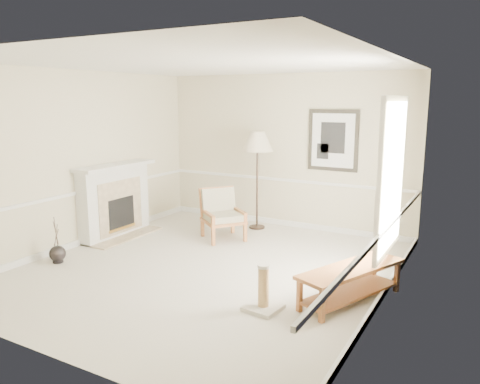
% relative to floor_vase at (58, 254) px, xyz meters
% --- Properties ---
extents(ground, '(5.50, 5.50, 0.00)m').
position_rel_floor_vase_xyz_m(ground, '(2.10, 0.90, -0.13)').
color(ground, silver).
rests_on(ground, ground).
extents(room, '(5.04, 5.54, 2.92)m').
position_rel_floor_vase_xyz_m(room, '(2.24, 0.98, 1.73)').
color(room, beige).
rests_on(room, ground).
extents(fireplace, '(0.64, 1.64, 1.31)m').
position_rel_floor_vase_xyz_m(fireplace, '(-0.24, 1.50, 0.51)').
color(fireplace, white).
rests_on(fireplace, ground).
extents(floor_vase, '(0.25, 0.25, 0.72)m').
position_rel_floor_vase_xyz_m(floor_vase, '(0.00, 0.00, 0.00)').
color(floor_vase, black).
rests_on(floor_vase, ground).
extents(armchair, '(0.97, 0.96, 0.88)m').
position_rel_floor_vase_xyz_m(armchair, '(1.48, 2.33, 0.34)').
color(armchair, '#A66635').
rests_on(armchair, ground).
extents(floor_lamp, '(0.63, 0.63, 1.85)m').
position_rel_floor_vase_xyz_m(floor_lamp, '(1.75, 3.19, 1.48)').
color(floor_lamp, black).
rests_on(floor_lamp, ground).
extents(bench, '(1.02, 1.59, 0.44)m').
position_rel_floor_vase_xyz_m(bench, '(4.25, 0.80, 0.16)').
color(bench, '#A66635').
rests_on(bench, ground).
extents(scratching_post, '(0.43, 0.43, 0.56)m').
position_rel_floor_vase_xyz_m(scratching_post, '(3.43, 0.06, 0.04)').
color(scratching_post, silver).
rests_on(scratching_post, ground).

